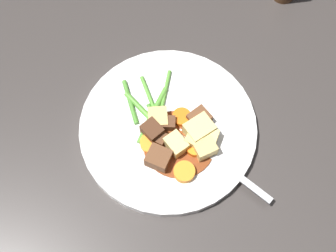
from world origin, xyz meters
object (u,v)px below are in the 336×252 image
(fork, at_px, (220,162))
(potato_chunk_0, at_px, (199,130))
(potato_chunk_4, at_px, (205,149))
(meat_chunk_4, at_px, (160,139))
(potato_chunk_1, at_px, (176,144))
(meat_chunk_0, at_px, (167,124))
(carrot_slice_2, at_px, (184,172))
(potato_chunk_3, at_px, (206,138))
(dinner_plate, at_px, (168,128))
(potato_chunk_2, at_px, (196,138))
(carrot_slice_3, at_px, (183,119))
(carrot_slice_0, at_px, (195,148))
(carrot_slice_1, at_px, (151,143))
(meat_chunk_1, at_px, (159,158))
(potato_chunk_5, at_px, (158,118))
(meat_chunk_2, at_px, (199,119))
(meat_chunk_3, at_px, (153,132))

(fork, bearing_deg, potato_chunk_0, -176.47)
(potato_chunk_4, height_order, meat_chunk_4, potato_chunk_4)
(potato_chunk_1, xyz_separation_m, meat_chunk_0, (-0.04, 0.01, -0.00))
(carrot_slice_2, height_order, potato_chunk_0, potato_chunk_0)
(potato_chunk_3, height_order, meat_chunk_0, potato_chunk_3)
(dinner_plate, xyz_separation_m, potato_chunk_2, (0.04, 0.02, 0.02))
(dinner_plate, relative_size, fork, 1.65)
(potato_chunk_1, xyz_separation_m, potato_chunk_3, (0.01, 0.04, 0.00))
(dinner_plate, height_order, potato_chunk_3, potato_chunk_3)
(carrot_slice_3, relative_size, potato_chunk_3, 0.86)
(carrot_slice_0, relative_size, carrot_slice_3, 0.96)
(potato_chunk_1, xyz_separation_m, potato_chunk_2, (0.01, 0.03, 0.00))
(carrot_slice_2, bearing_deg, carrot_slice_1, -162.10)
(potato_chunk_1, distance_m, meat_chunk_4, 0.03)
(fork, bearing_deg, carrot_slice_1, -135.31)
(carrot_slice_0, distance_m, meat_chunk_1, 0.06)
(potato_chunk_5, xyz_separation_m, meat_chunk_4, (0.03, -0.01, -0.00))
(potato_chunk_3, bearing_deg, potato_chunk_2, -120.87)
(carrot_slice_0, bearing_deg, carrot_slice_1, -126.54)
(potato_chunk_0, xyz_separation_m, meat_chunk_4, (-0.02, -0.06, -0.01))
(meat_chunk_2, height_order, meat_chunk_4, meat_chunk_2)
(carrot_slice_3, height_order, potato_chunk_2, potato_chunk_2)
(carrot_slice_1, relative_size, meat_chunk_4, 1.67)
(potato_chunk_2, xyz_separation_m, meat_chunk_2, (-0.03, 0.02, -0.00))
(carrot_slice_1, distance_m, potato_chunk_3, 0.08)
(potato_chunk_0, distance_m, meat_chunk_1, 0.08)
(potato_chunk_3, height_order, potato_chunk_5, potato_chunk_3)
(meat_chunk_0, relative_size, meat_chunk_1, 0.67)
(carrot_slice_0, height_order, meat_chunk_1, meat_chunk_1)
(carrot_slice_2, relative_size, meat_chunk_3, 1.08)
(meat_chunk_4, bearing_deg, meat_chunk_1, -32.56)
(potato_chunk_4, bearing_deg, meat_chunk_2, 158.64)
(carrot_slice_0, xyz_separation_m, meat_chunk_3, (-0.05, -0.04, 0.01))
(meat_chunk_4, bearing_deg, potato_chunk_5, 156.74)
(potato_chunk_4, relative_size, meat_chunk_0, 1.39)
(carrot_slice_3, bearing_deg, meat_chunk_0, -97.31)
(carrot_slice_3, height_order, potato_chunk_0, potato_chunk_0)
(potato_chunk_0, height_order, meat_chunk_0, potato_chunk_0)
(potato_chunk_4, distance_m, fork, 0.03)
(potato_chunk_3, bearing_deg, meat_chunk_4, -119.97)
(potato_chunk_4, bearing_deg, carrot_slice_2, -72.09)
(dinner_plate, relative_size, potato_chunk_2, 8.56)
(meat_chunk_1, bearing_deg, meat_chunk_4, 147.44)
(potato_chunk_0, height_order, meat_chunk_4, potato_chunk_0)
(potato_chunk_5, height_order, meat_chunk_1, meat_chunk_1)
(potato_chunk_1, bearing_deg, potato_chunk_0, 93.80)
(potato_chunk_0, distance_m, potato_chunk_1, 0.04)
(carrot_slice_3, distance_m, meat_chunk_1, 0.08)
(meat_chunk_4, bearing_deg, carrot_slice_2, 5.30)
(carrot_slice_3, xyz_separation_m, meat_chunk_2, (0.01, 0.02, 0.00))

